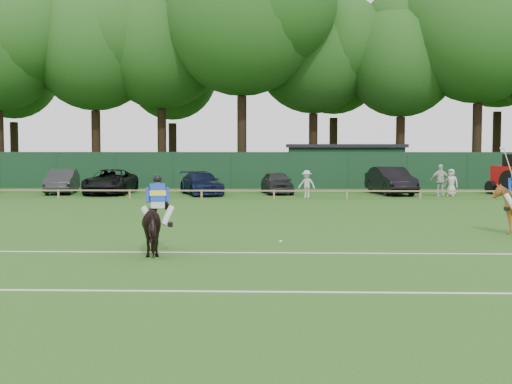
{
  "coord_description": "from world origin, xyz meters",
  "views": [
    {
      "loc": [
        1.24,
        -19.54,
        2.93
      ],
      "look_at": [
        0.5,
        3.0,
        1.4
      ],
      "focal_mm": 48.0,
      "sensor_mm": 36.0,
      "label": 1
    }
  ],
  "objects_px": {
    "suv_black": "(111,182)",
    "polo_ball": "(281,241)",
    "spectator_mid": "(440,180)",
    "sedan_navy": "(201,183)",
    "horse_dark": "(158,225)",
    "estate_black": "(391,181)",
    "spectator_right": "(451,183)",
    "utility_shed": "(344,165)",
    "sedan_grey": "(62,181)",
    "hatch_grey": "(277,183)",
    "spectator_left": "(307,184)"
  },
  "relations": [
    {
      "from": "suv_black",
      "to": "polo_ball",
      "type": "distance_m",
      "value": 22.98
    },
    {
      "from": "spectator_mid",
      "to": "polo_ball",
      "type": "height_order",
      "value": "spectator_mid"
    },
    {
      "from": "suv_black",
      "to": "sedan_navy",
      "type": "bearing_deg",
      "value": -4.23
    },
    {
      "from": "horse_dark",
      "to": "estate_black",
      "type": "height_order",
      "value": "estate_black"
    },
    {
      "from": "sedan_navy",
      "to": "spectator_right",
      "type": "height_order",
      "value": "spectator_right"
    },
    {
      "from": "spectator_mid",
      "to": "spectator_right",
      "type": "relative_size",
      "value": 1.17
    },
    {
      "from": "sedan_navy",
      "to": "polo_ball",
      "type": "relative_size",
      "value": 52.24
    },
    {
      "from": "utility_shed",
      "to": "sedan_grey",
      "type": "bearing_deg",
      "value": -155.86
    },
    {
      "from": "sedan_navy",
      "to": "estate_black",
      "type": "distance_m",
      "value": 11.4
    },
    {
      "from": "suv_black",
      "to": "hatch_grey",
      "type": "height_order",
      "value": "suv_black"
    },
    {
      "from": "spectator_left",
      "to": "polo_ball",
      "type": "distance_m",
      "value": 18.2
    },
    {
      "from": "sedan_grey",
      "to": "spectator_mid",
      "type": "height_order",
      "value": "spectator_mid"
    },
    {
      "from": "hatch_grey",
      "to": "polo_ball",
      "type": "bearing_deg",
      "value": -99.11
    },
    {
      "from": "estate_black",
      "to": "polo_ball",
      "type": "xyz_separation_m",
      "value": [
        -6.71,
        -20.93,
        -0.78
      ]
    },
    {
      "from": "spectator_left",
      "to": "utility_shed",
      "type": "xyz_separation_m",
      "value": [
        3.16,
        10.94,
        0.77
      ]
    },
    {
      "from": "horse_dark",
      "to": "sedan_navy",
      "type": "distance_m",
      "value": 22.42
    },
    {
      "from": "polo_ball",
      "to": "utility_shed",
      "type": "relative_size",
      "value": 0.01
    },
    {
      "from": "sedan_grey",
      "to": "hatch_grey",
      "type": "height_order",
      "value": "sedan_grey"
    },
    {
      "from": "suv_black",
      "to": "spectator_left",
      "type": "bearing_deg",
      "value": -11.69
    },
    {
      "from": "estate_black",
      "to": "spectator_right",
      "type": "xyz_separation_m",
      "value": [
        3.25,
        -1.45,
        -0.03
      ]
    },
    {
      "from": "hatch_grey",
      "to": "polo_ball",
      "type": "height_order",
      "value": "hatch_grey"
    },
    {
      "from": "sedan_navy",
      "to": "spectator_left",
      "type": "relative_size",
      "value": 3.05
    },
    {
      "from": "estate_black",
      "to": "spectator_left",
      "type": "height_order",
      "value": "estate_black"
    },
    {
      "from": "polo_ball",
      "to": "spectator_right",
      "type": "bearing_deg",
      "value": 62.91
    },
    {
      "from": "sedan_navy",
      "to": "hatch_grey",
      "type": "xyz_separation_m",
      "value": [
        4.5,
        1.02,
        -0.0
      ]
    },
    {
      "from": "sedan_grey",
      "to": "spectator_mid",
      "type": "relative_size",
      "value": 2.42
    },
    {
      "from": "hatch_grey",
      "to": "polo_ball",
      "type": "distance_m",
      "value": 21.17
    },
    {
      "from": "spectator_left",
      "to": "polo_ball",
      "type": "bearing_deg",
      "value": -73.35
    },
    {
      "from": "horse_dark",
      "to": "spectator_left",
      "type": "bearing_deg",
      "value": -117.83
    },
    {
      "from": "sedan_grey",
      "to": "estate_black",
      "type": "xyz_separation_m",
      "value": [
        20.06,
        -0.05,
        0.08
      ]
    },
    {
      "from": "horse_dark",
      "to": "utility_shed",
      "type": "relative_size",
      "value": 0.22
    },
    {
      "from": "horse_dark",
      "to": "estate_black",
      "type": "xyz_separation_m",
      "value": [
        10.04,
        23.16,
        0.03
      ]
    },
    {
      "from": "spectator_mid",
      "to": "horse_dark",
      "type": "bearing_deg",
      "value": -117.86
    },
    {
      "from": "sedan_navy",
      "to": "utility_shed",
      "type": "distance_m",
      "value": 12.95
    },
    {
      "from": "estate_black",
      "to": "utility_shed",
      "type": "height_order",
      "value": "utility_shed"
    },
    {
      "from": "sedan_navy",
      "to": "hatch_grey",
      "type": "bearing_deg",
      "value": -6.88
    },
    {
      "from": "spectator_right",
      "to": "polo_ball",
      "type": "bearing_deg",
      "value": -93.16
    },
    {
      "from": "spectator_left",
      "to": "polo_ball",
      "type": "relative_size",
      "value": 17.14
    },
    {
      "from": "estate_black",
      "to": "spectator_mid",
      "type": "bearing_deg",
      "value": -43.01
    },
    {
      "from": "horse_dark",
      "to": "spectator_right",
      "type": "bearing_deg",
      "value": -135.88
    },
    {
      "from": "sedan_navy",
      "to": "spectator_right",
      "type": "relative_size",
      "value": 2.97
    },
    {
      "from": "spectator_mid",
      "to": "suv_black",
      "type": "bearing_deg",
      "value": 178.78
    },
    {
      "from": "hatch_grey",
      "to": "utility_shed",
      "type": "distance_m",
      "value": 9.31
    },
    {
      "from": "horse_dark",
      "to": "spectator_right",
      "type": "height_order",
      "value": "horse_dark"
    },
    {
      "from": "spectator_left",
      "to": "spectator_mid",
      "type": "xyz_separation_m",
      "value": [
        7.75,
        1.18,
        0.16
      ]
    },
    {
      "from": "estate_black",
      "to": "spectator_mid",
      "type": "xyz_separation_m",
      "value": [
        2.57,
        -1.63,
        0.11
      ]
    },
    {
      "from": "spectator_mid",
      "to": "spectator_left",
      "type": "bearing_deg",
      "value": -168.87
    },
    {
      "from": "suv_black",
      "to": "hatch_grey",
      "type": "bearing_deg",
      "value": 3.44
    },
    {
      "from": "sedan_navy",
      "to": "spectator_mid",
      "type": "height_order",
      "value": "spectator_mid"
    },
    {
      "from": "sedan_grey",
      "to": "utility_shed",
      "type": "xyz_separation_m",
      "value": [
        18.04,
        8.08,
        0.8
      ]
    }
  ]
}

